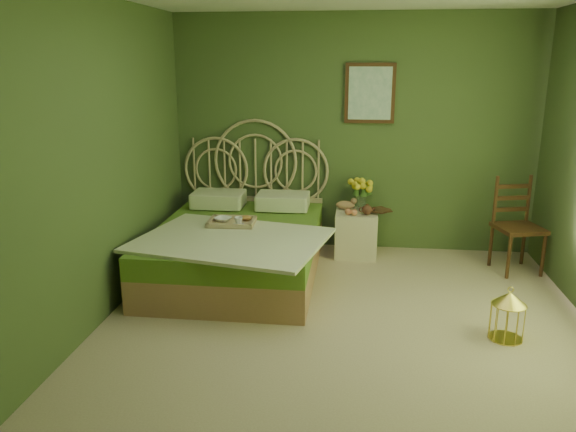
# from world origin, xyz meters

# --- Properties ---
(floor) EXTENTS (4.50, 4.50, 0.00)m
(floor) POSITION_xyz_m (0.00, 0.00, 0.00)
(floor) COLOR #C0AB8A
(floor) RESTS_ON ground
(wall_back) EXTENTS (4.00, 0.00, 4.00)m
(wall_back) POSITION_xyz_m (0.00, 2.25, 1.30)
(wall_back) COLOR #43572D
(wall_back) RESTS_ON floor
(wall_left) EXTENTS (0.00, 4.50, 4.50)m
(wall_left) POSITION_xyz_m (-2.00, 0.00, 1.30)
(wall_left) COLOR #43572D
(wall_left) RESTS_ON floor
(wall_art) EXTENTS (0.54, 0.04, 0.64)m
(wall_art) POSITION_xyz_m (0.17, 2.22, 1.75)
(wall_art) COLOR #3A210F
(wall_art) RESTS_ON wall_back
(bed) EXTENTS (1.85, 2.33, 1.44)m
(bed) POSITION_xyz_m (-1.10, 1.22, 0.32)
(bed) COLOR #AE7D57
(bed) RESTS_ON floor
(nightstand) EXTENTS (0.46, 0.46, 0.93)m
(nightstand) POSITION_xyz_m (0.08, 1.95, 0.34)
(nightstand) COLOR beige
(nightstand) RESTS_ON floor
(chair) EXTENTS (0.52, 0.52, 0.96)m
(chair) POSITION_xyz_m (1.70, 1.72, 0.53)
(chair) COLOR #3A210F
(chair) RESTS_ON floor
(birdcage) EXTENTS (0.26, 0.26, 0.39)m
(birdcage) POSITION_xyz_m (1.25, 0.11, 0.19)
(birdcage) COLOR gold
(birdcage) RESTS_ON floor
(book_lower) EXTENTS (0.27, 0.29, 0.02)m
(book_lower) POSITION_xyz_m (0.25, 1.95, 0.51)
(book_lower) COLOR #381E0F
(book_lower) RESTS_ON nightstand
(book_upper) EXTENTS (0.25, 0.27, 0.02)m
(book_upper) POSITION_xyz_m (0.25, 1.95, 0.53)
(book_upper) COLOR #472819
(book_upper) RESTS_ON nightstand
(cereal_bowl) EXTENTS (0.21, 0.21, 0.04)m
(cereal_bowl) POSITION_xyz_m (-1.25, 1.19, 0.58)
(cereal_bowl) COLOR white
(cereal_bowl) RESTS_ON bed
(coffee_cup) EXTENTS (0.10, 0.10, 0.08)m
(coffee_cup) POSITION_xyz_m (-1.07, 1.08, 0.59)
(coffee_cup) COLOR white
(coffee_cup) RESTS_ON bed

